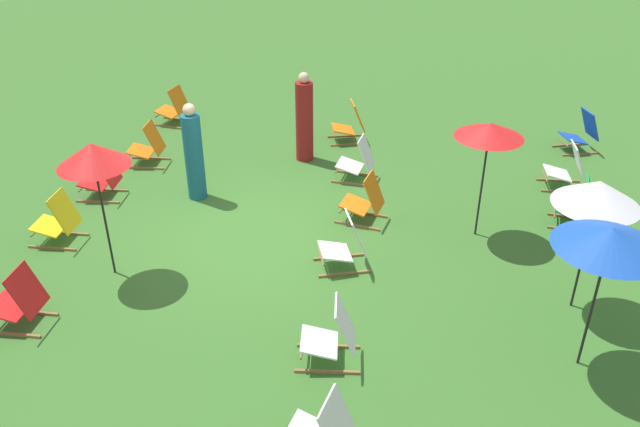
{
  "coord_description": "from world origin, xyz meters",
  "views": [
    {
      "loc": [
        8.34,
        2.31,
        5.34
      ],
      "look_at": [
        0.0,
        1.2,
        0.5
      ],
      "focal_mm": 36.28,
      "sensor_mm": 36.0,
      "label": 1
    }
  ],
  "objects_px": {
    "deckchair_6": "(174,108)",
    "person_1": "(194,155)",
    "deckchair_0": "(148,146)",
    "deckchair_14": "(102,178)",
    "deckchair_2": "(581,133)",
    "deckchair_12": "(358,162)",
    "deckchair_4": "(567,168)",
    "umbrella_0": "(610,238)",
    "umbrella_3": "(490,131)",
    "umbrella_2": "(93,155)",
    "deckchair_9": "(332,336)",
    "deckchair_11": "(365,201)",
    "person_0": "(304,120)",
    "umbrella_1": "(598,193)",
    "deckchair_1": "(580,205)",
    "deckchair_15": "(350,124)",
    "deckchair_5": "(19,301)",
    "deckchair_10": "(346,244)",
    "deckchair_8": "(58,221)"
  },
  "relations": [
    {
      "from": "deckchair_4",
      "to": "deckchair_11",
      "type": "distance_m",
      "value": 3.82
    },
    {
      "from": "deckchair_4",
      "to": "umbrella_2",
      "type": "height_order",
      "value": "umbrella_2"
    },
    {
      "from": "deckchair_2",
      "to": "deckchair_5",
      "type": "bearing_deg",
      "value": -67.87
    },
    {
      "from": "deckchair_15",
      "to": "person_0",
      "type": "height_order",
      "value": "person_0"
    },
    {
      "from": "deckchair_0",
      "to": "deckchair_4",
      "type": "distance_m",
      "value": 7.65
    },
    {
      "from": "deckchair_0",
      "to": "deckchair_5",
      "type": "bearing_deg",
      "value": -1.36
    },
    {
      "from": "deckchair_12",
      "to": "deckchair_2",
      "type": "bearing_deg",
      "value": 122.62
    },
    {
      "from": "deckchair_4",
      "to": "deckchair_6",
      "type": "xyz_separation_m",
      "value": [
        -1.96,
        -7.82,
        0.0
      ]
    },
    {
      "from": "deckchair_14",
      "to": "deckchair_0",
      "type": "bearing_deg",
      "value": 164.42
    },
    {
      "from": "deckchair_0",
      "to": "umbrella_2",
      "type": "distance_m",
      "value": 3.89
    },
    {
      "from": "deckchair_6",
      "to": "person_0",
      "type": "relative_size",
      "value": 0.49
    },
    {
      "from": "deckchair_15",
      "to": "person_1",
      "type": "xyz_separation_m",
      "value": [
        2.76,
        -2.39,
        0.43
      ]
    },
    {
      "from": "deckchair_15",
      "to": "person_0",
      "type": "xyz_separation_m",
      "value": [
        0.98,
        -0.79,
        0.44
      ]
    },
    {
      "from": "deckchair_9",
      "to": "person_0",
      "type": "xyz_separation_m",
      "value": [
        -5.53,
        -1.18,
        0.44
      ]
    },
    {
      "from": "deckchair_9",
      "to": "deckchair_11",
      "type": "relative_size",
      "value": 0.98
    },
    {
      "from": "deckchair_9",
      "to": "deckchair_12",
      "type": "height_order",
      "value": "same"
    },
    {
      "from": "deckchair_8",
      "to": "umbrella_2",
      "type": "height_order",
      "value": "umbrella_2"
    },
    {
      "from": "umbrella_2",
      "to": "person_0",
      "type": "xyz_separation_m",
      "value": [
        -4.14,
        2.12,
        -1.04
      ]
    },
    {
      "from": "deckchair_0",
      "to": "deckchair_6",
      "type": "height_order",
      "value": "same"
    },
    {
      "from": "deckchair_0",
      "to": "umbrella_0",
      "type": "xyz_separation_m",
      "value": [
        4.56,
        6.95,
        1.37
      ]
    },
    {
      "from": "deckchair_1",
      "to": "deckchair_12",
      "type": "bearing_deg",
      "value": -97.83
    },
    {
      "from": "umbrella_3",
      "to": "person_1",
      "type": "xyz_separation_m",
      "value": [
        -0.62,
        -4.68,
        -0.95
      ]
    },
    {
      "from": "umbrella_1",
      "to": "deckchair_4",
      "type": "bearing_deg",
      "value": 170.99
    },
    {
      "from": "deckchair_14",
      "to": "person_0",
      "type": "relative_size",
      "value": 0.48
    },
    {
      "from": "deckchair_2",
      "to": "deckchair_12",
      "type": "relative_size",
      "value": 1.04
    },
    {
      "from": "umbrella_3",
      "to": "deckchair_10",
      "type": "bearing_deg",
      "value": -59.35
    },
    {
      "from": "deckchair_14",
      "to": "deckchair_15",
      "type": "relative_size",
      "value": 0.97
    },
    {
      "from": "umbrella_1",
      "to": "person_0",
      "type": "distance_m",
      "value": 5.92
    },
    {
      "from": "deckchair_12",
      "to": "deckchair_10",
      "type": "bearing_deg",
      "value": 9.65
    },
    {
      "from": "deckchair_6",
      "to": "person_1",
      "type": "height_order",
      "value": "person_1"
    },
    {
      "from": "deckchair_5",
      "to": "deckchair_2",
      "type": "bearing_deg",
      "value": 129.37
    },
    {
      "from": "deckchair_1",
      "to": "umbrella_2",
      "type": "relative_size",
      "value": 0.42
    },
    {
      "from": "deckchair_2",
      "to": "umbrella_1",
      "type": "relative_size",
      "value": 0.47
    },
    {
      "from": "deckchair_8",
      "to": "deckchair_9",
      "type": "relative_size",
      "value": 1.0
    },
    {
      "from": "person_0",
      "to": "umbrella_0",
      "type": "bearing_deg",
      "value": 141.99
    },
    {
      "from": "deckchair_2",
      "to": "person_0",
      "type": "xyz_separation_m",
      "value": [
        1.12,
        -5.35,
        0.44
      ]
    },
    {
      "from": "deckchair_9",
      "to": "deckchair_10",
      "type": "distance_m",
      "value": 1.98
    },
    {
      "from": "umbrella_0",
      "to": "umbrella_3",
      "type": "distance_m",
      "value": 2.96
    },
    {
      "from": "deckchair_8",
      "to": "deckchair_9",
      "type": "height_order",
      "value": "same"
    },
    {
      "from": "umbrella_0",
      "to": "umbrella_3",
      "type": "bearing_deg",
      "value": -160.52
    },
    {
      "from": "deckchair_0",
      "to": "deckchair_14",
      "type": "relative_size",
      "value": 1.0
    },
    {
      "from": "umbrella_2",
      "to": "umbrella_3",
      "type": "bearing_deg",
      "value": 108.55
    },
    {
      "from": "umbrella_1",
      "to": "person_0",
      "type": "bearing_deg",
      "value": -134.05
    },
    {
      "from": "deckchair_4",
      "to": "umbrella_0",
      "type": "xyz_separation_m",
      "value": [
        4.62,
        -0.7,
        1.37
      ]
    },
    {
      "from": "deckchair_14",
      "to": "deckchair_4",
      "type": "bearing_deg",
      "value": 97.22
    },
    {
      "from": "deckchair_9",
      "to": "deckchair_12",
      "type": "distance_m",
      "value": 4.75
    },
    {
      "from": "deckchair_0",
      "to": "deckchair_10",
      "type": "distance_m",
      "value": 4.97
    },
    {
      "from": "deckchair_9",
      "to": "person_0",
      "type": "bearing_deg",
      "value": -173.01
    },
    {
      "from": "deckchair_14",
      "to": "umbrella_1",
      "type": "distance_m",
      "value": 7.8
    },
    {
      "from": "deckchair_8",
      "to": "umbrella_0",
      "type": "xyz_separation_m",
      "value": [
        1.72,
        7.31,
        1.37
      ]
    }
  ]
}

